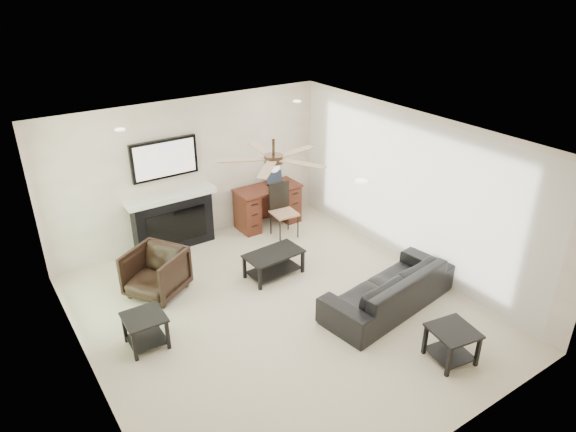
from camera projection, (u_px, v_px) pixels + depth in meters
name	position (u px, v px, depth m)	size (l,w,h in m)	color
room_shell	(287.00, 198.00, 6.64)	(5.50, 5.54, 2.52)	beige
sofa	(389.00, 288.00, 7.23)	(2.10, 0.82, 0.61)	black
armchair	(156.00, 273.00, 7.51)	(0.75, 0.78, 0.71)	black
coffee_table	(274.00, 264.00, 8.02)	(0.90, 0.50, 0.40)	black
end_table_near	(451.00, 345.00, 6.26)	(0.52, 0.52, 0.45)	black
end_table_left	(146.00, 331.00, 6.50)	(0.50, 0.50, 0.45)	black
fireplace_unit	(171.00, 197.00, 8.51)	(1.52, 0.34, 1.91)	black
desk	(268.00, 206.00, 9.54)	(1.22, 0.56, 0.76)	#36130D
desk_chair	(284.00, 211.00, 9.09)	(0.42, 0.44, 0.97)	black
laptop	(277.00, 179.00, 9.41)	(0.33, 0.24, 0.23)	black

